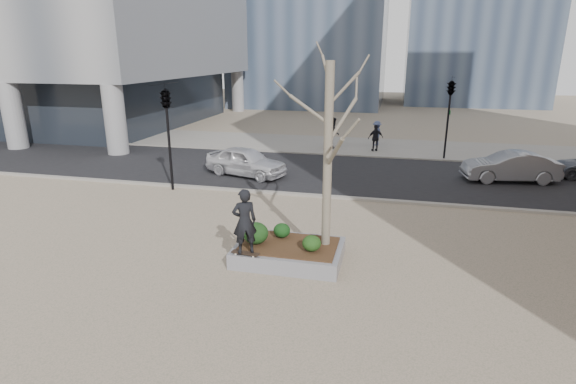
% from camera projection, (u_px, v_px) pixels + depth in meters
% --- Properties ---
extents(ground, '(120.00, 120.00, 0.00)m').
position_uv_depth(ground, '(255.00, 256.00, 13.06)').
color(ground, tan).
rests_on(ground, ground).
extents(street, '(60.00, 8.00, 0.02)m').
position_uv_depth(street, '(315.00, 172.00, 22.35)').
color(street, black).
rests_on(street, ground).
extents(far_sidewalk, '(60.00, 6.00, 0.02)m').
position_uv_depth(far_sidewalk, '(334.00, 145.00, 28.85)').
color(far_sidewalk, gray).
rests_on(far_sidewalk, ground).
extents(planter, '(3.00, 2.00, 0.45)m').
position_uv_depth(planter, '(289.00, 253.00, 12.77)').
color(planter, gray).
rests_on(planter, ground).
extents(planter_mulch, '(2.70, 1.70, 0.04)m').
position_uv_depth(planter_mulch, '(289.00, 245.00, 12.70)').
color(planter_mulch, '#382314').
rests_on(planter_mulch, planter).
extents(sycamore_tree, '(2.80, 2.80, 6.60)m').
position_uv_depth(sycamore_tree, '(329.00, 128.00, 11.77)').
color(sycamore_tree, gray).
rests_on(sycamore_tree, planter_mulch).
extents(shrub_left, '(0.72, 0.72, 0.62)m').
position_uv_depth(shrub_left, '(256.00, 233.00, 12.67)').
color(shrub_left, '#113815').
rests_on(shrub_left, planter_mulch).
extents(shrub_middle, '(0.49, 0.49, 0.42)m').
position_uv_depth(shrub_middle, '(282.00, 230.00, 13.13)').
color(shrub_middle, '#123A13').
rests_on(shrub_middle, planter_mulch).
extents(shrub_right, '(0.52, 0.52, 0.44)m').
position_uv_depth(shrub_right, '(312.00, 243.00, 12.21)').
color(shrub_right, '#164014').
rests_on(shrub_right, planter_mulch).
extents(skateboard, '(0.80, 0.29, 0.08)m').
position_uv_depth(skateboard, '(245.00, 254.00, 12.09)').
color(skateboard, black).
rests_on(skateboard, planter).
extents(skateboarder, '(0.78, 0.69, 1.79)m').
position_uv_depth(skateboarder, '(244.00, 221.00, 11.82)').
color(skateboarder, black).
rests_on(skateboarder, skateboard).
extents(police_car, '(4.32, 2.72, 1.37)m').
position_uv_depth(police_car, '(246.00, 161.00, 21.49)').
color(police_car, silver).
rests_on(police_car, street).
extents(car_silver, '(4.29, 2.04, 1.36)m').
position_uv_depth(car_silver, '(510.00, 167.00, 20.51)').
color(car_silver, gray).
rests_on(car_silver, street).
extents(pedestrian_a, '(0.87, 1.03, 1.88)m').
position_uv_depth(pedestrian_a, '(333.00, 133.00, 27.75)').
color(pedestrian_a, black).
rests_on(pedestrian_a, far_sidewalk).
extents(pedestrian_b, '(0.81, 1.11, 1.55)m').
position_uv_depth(pedestrian_b, '(377.00, 133.00, 28.54)').
color(pedestrian_b, '#45527C').
rests_on(pedestrian_b, far_sidewalk).
extents(pedestrian_c, '(1.00, 0.70, 1.57)m').
position_uv_depth(pedestrian_c, '(376.00, 138.00, 26.83)').
color(pedestrian_c, black).
rests_on(pedestrian_c, far_sidewalk).
extents(traffic_light_near, '(0.60, 2.48, 4.50)m').
position_uv_depth(traffic_light_near, '(169.00, 138.00, 18.81)').
color(traffic_light_near, black).
rests_on(traffic_light_near, ground).
extents(traffic_light_far, '(0.60, 2.48, 4.50)m').
position_uv_depth(traffic_light_far, '(448.00, 118.00, 24.52)').
color(traffic_light_far, black).
rests_on(traffic_light_far, ground).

